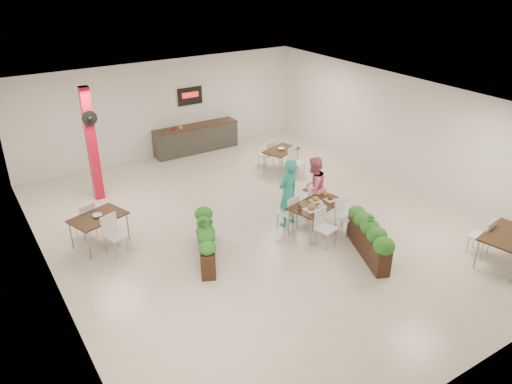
% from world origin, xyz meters
% --- Properties ---
extents(ground, '(12.00, 12.00, 0.00)m').
position_xyz_m(ground, '(0.00, 0.00, 0.00)').
color(ground, beige).
rests_on(ground, ground).
extents(room_shell, '(10.10, 12.10, 3.22)m').
position_xyz_m(room_shell, '(0.00, 0.00, 2.01)').
color(room_shell, white).
rests_on(room_shell, ground).
extents(red_column, '(0.40, 0.41, 3.20)m').
position_xyz_m(red_column, '(-3.00, 3.79, 1.64)').
color(red_column, red).
rests_on(red_column, ground).
extents(service_counter, '(3.00, 0.64, 2.20)m').
position_xyz_m(service_counter, '(1.00, 5.65, 0.49)').
color(service_counter, '#2A2825').
rests_on(service_counter, ground).
extents(main_table, '(1.57, 1.86, 0.92)m').
position_xyz_m(main_table, '(1.01, -0.97, 0.64)').
color(main_table, black).
rests_on(main_table, ground).
extents(diner_man, '(0.73, 0.57, 1.77)m').
position_xyz_m(diner_man, '(0.62, -0.32, 0.89)').
color(diner_man, teal).
rests_on(diner_man, ground).
extents(diner_woman, '(0.93, 0.80, 1.66)m').
position_xyz_m(diner_woman, '(1.42, -0.32, 0.83)').
color(diner_woman, pink).
rests_on(diner_woman, ground).
extents(planter_left, '(1.05, 1.82, 1.02)m').
position_xyz_m(planter_left, '(-1.86, -0.60, 0.51)').
color(planter_left, black).
rests_on(planter_left, ground).
extents(planter_right, '(1.01, 1.87, 1.04)m').
position_xyz_m(planter_right, '(1.32, -2.49, 0.50)').
color(planter_right, black).
rests_on(planter_right, ground).
extents(side_table_a, '(1.42, 1.67, 0.92)m').
position_xyz_m(side_table_a, '(-3.71, 1.28, 0.63)').
color(side_table_a, black).
rests_on(side_table_a, ground).
extents(side_table_b, '(1.27, 1.67, 0.92)m').
position_xyz_m(side_table_b, '(2.44, 2.56, 0.62)').
color(side_table_b, black).
rests_on(side_table_b, ground).
extents(side_table_c, '(1.53, 1.67, 0.92)m').
position_xyz_m(side_table_c, '(3.63, -4.41, 0.64)').
color(side_table_c, black).
rests_on(side_table_c, ground).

